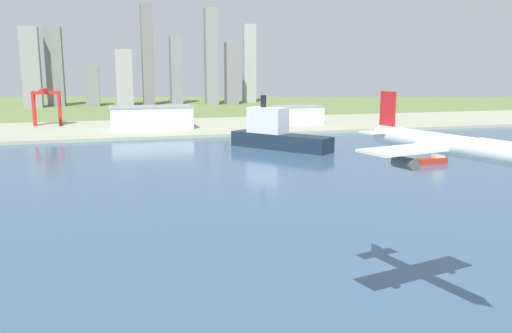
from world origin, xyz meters
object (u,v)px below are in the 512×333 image
(port_crane_red, at_px, (46,98))
(warehouse_annex, at_px, (297,115))
(airplane_landing, at_px, (448,146))
(warehouse_main, at_px, (151,117))
(cargo_ship, at_px, (276,134))
(tugboat_small, at_px, (434,157))

(port_crane_red, distance_m, warehouse_annex, 227.71)
(airplane_landing, height_order, warehouse_main, airplane_landing)
(warehouse_main, bearing_deg, port_crane_red, 149.60)
(airplane_landing, relative_size, warehouse_annex, 0.89)
(airplane_landing, bearing_deg, warehouse_main, 94.33)
(warehouse_annex, bearing_deg, airplane_landing, -105.99)
(airplane_landing, bearing_deg, cargo_ship, 79.56)
(port_crane_red, bearing_deg, tugboat_small, -47.77)
(tugboat_small, bearing_deg, airplane_landing, -124.43)
(airplane_landing, bearing_deg, warehouse_annex, 74.01)
(cargo_ship, height_order, port_crane_red, port_crane_red)
(airplane_landing, xyz_separation_m, warehouse_annex, (105.78, 369.10, -27.45))
(cargo_ship, bearing_deg, port_crane_red, 133.03)
(tugboat_small, distance_m, warehouse_main, 244.99)
(cargo_ship, xyz_separation_m, warehouse_annex, (60.75, 124.68, 0.94))
(cargo_ship, height_order, warehouse_main, cargo_ship)
(airplane_landing, bearing_deg, tugboat_small, 55.57)
(tugboat_small, bearing_deg, warehouse_annex, 92.00)
(tugboat_small, relative_size, warehouse_annex, 0.40)
(cargo_ship, xyz_separation_m, port_crane_red, (-161.24, 172.74, 17.16))
(port_crane_red, bearing_deg, warehouse_annex, -12.21)
(warehouse_main, bearing_deg, tugboat_small, -54.96)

